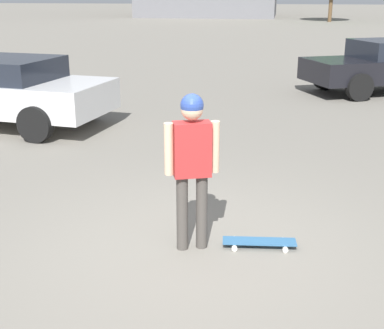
# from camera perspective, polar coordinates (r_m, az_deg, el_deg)

# --- Properties ---
(ground_plane) EXTENTS (220.00, 220.00, 0.00)m
(ground_plane) POSITION_cam_1_polar(r_m,az_deg,el_deg) (5.80, 0.00, -8.84)
(ground_plane) COLOR gray
(person) EXTENTS (0.31, 0.54, 1.67)m
(person) POSITION_cam_1_polar(r_m,az_deg,el_deg) (5.41, 0.00, 1.00)
(person) COLOR #4C4742
(person) RESTS_ON ground_plane
(skateboard) EXTENTS (0.31, 0.80, 0.07)m
(skateboard) POSITION_cam_1_polar(r_m,az_deg,el_deg) (5.83, 7.19, -8.19)
(skateboard) COLOR #336693
(skateboard) RESTS_ON ground_plane
(car_parked_near) EXTENTS (2.52, 4.56, 1.37)m
(car_parked_near) POSITION_cam_1_polar(r_m,az_deg,el_deg) (11.48, -19.57, 7.52)
(car_parked_near) COLOR silver
(car_parked_near) RESTS_ON ground_plane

